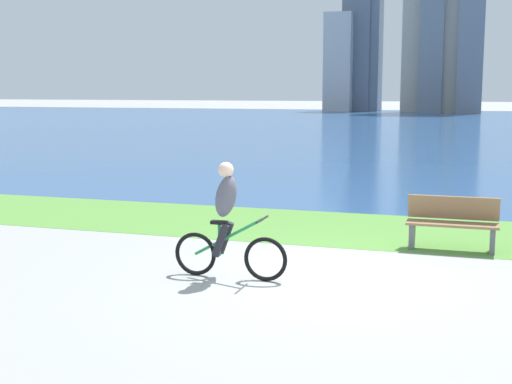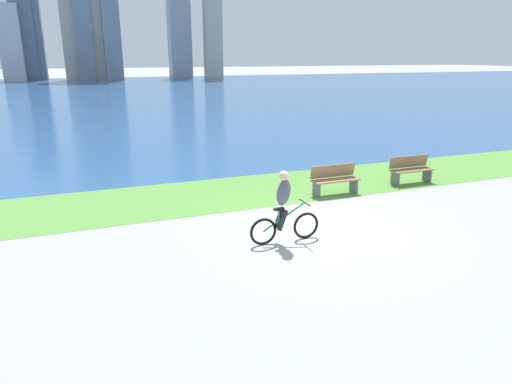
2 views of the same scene
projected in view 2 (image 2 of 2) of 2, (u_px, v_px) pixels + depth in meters
The scene contains 7 objects.
ground_plane at pixel (326, 228), 11.14m from camera, with size 300.00×300.00×0.00m, color #9E9E99.
grass_strip_bayside at pixel (269, 188), 14.44m from camera, with size 120.00×3.45×0.01m, color #59933D.
bay_water_surface at pixel (131, 93), 50.64m from camera, with size 300.00×77.62×0.00m, color #2D568C.
cyclist_lead at pixel (284, 207), 10.08m from camera, with size 1.70×0.52×1.67m.
bench_near_path at pixel (411, 170), 14.95m from camera, with size 1.50×0.47×0.90m.
bench_far_along_path at pixel (335, 180), 13.75m from camera, with size 1.50×0.47×0.90m.
city_skyline_far_shore at pixel (97, 20), 75.61m from camera, with size 36.06×9.54×23.65m.
Camera 2 is at (-5.35, -9.09, 4.09)m, focal length 31.68 mm.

